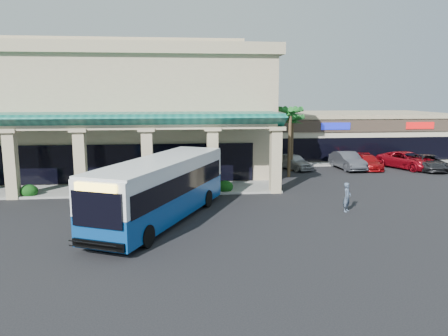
{
  "coord_description": "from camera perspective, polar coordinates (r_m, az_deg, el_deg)",
  "views": [
    {
      "loc": [
        -0.87,
        -24.91,
        6.98
      ],
      "look_at": [
        2.09,
        3.17,
        2.2
      ],
      "focal_mm": 35.0,
      "sensor_mm": 36.0,
      "label": 1
    }
  ],
  "objects": [
    {
      "name": "main_building",
      "position": [
        41.55,
        -16.04,
        7.44
      ],
      "size": [
        30.8,
        14.8,
        11.35
      ],
      "primitive_type": null,
      "color": "tan",
      "rests_on": "ground"
    },
    {
      "name": "palm_0",
      "position": [
        37.29,
        8.58,
        3.84
      ],
      "size": [
        2.4,
        2.4,
        6.6
      ],
      "primitive_type": null,
      "color": "#195F20",
      "rests_on": "ground"
    },
    {
      "name": "palm_1",
      "position": [
        40.47,
        8.87,
        3.71
      ],
      "size": [
        2.4,
        2.4,
        5.8
      ],
      "primitive_type": null,
      "color": "#195F20",
      "rests_on": "ground"
    },
    {
      "name": "transit_bus",
      "position": [
        24.37,
        -8.19,
        -2.91
      ],
      "size": [
        7.87,
        12.53,
        3.48
      ],
      "primitive_type": null,
      "rotation": [
        0.0,
        0.0,
        -0.43
      ],
      "color": "navy",
      "rests_on": "ground"
    },
    {
      "name": "strip_mall",
      "position": [
        52.62,
        15.06,
        4.34
      ],
      "size": [
        22.5,
        12.5,
        4.9
      ],
      "primitive_type": null,
      "color": "beige",
      "rests_on": "ground"
    },
    {
      "name": "car_silver",
      "position": [
        41.5,
        9.06,
        0.85
      ],
      "size": [
        3.46,
        4.75,
        1.5
      ],
      "primitive_type": "imported",
      "rotation": [
        0.0,
        0.0,
        0.43
      ],
      "color": "#A5A5A5",
      "rests_on": "ground"
    },
    {
      "name": "arcade",
      "position": [
        32.76,
        -18.55,
        1.87
      ],
      "size": [
        30.0,
        6.2,
        5.7
      ],
      "primitive_type": null,
      "color": "#0F5D51",
      "rests_on": "ground"
    },
    {
      "name": "car_extra",
      "position": [
        44.76,
        25.15,
        0.65
      ],
      "size": [
        3.27,
        5.54,
        1.44
      ],
      "primitive_type": "imported",
      "rotation": [
        0.0,
        0.0,
        -0.18
      ],
      "color": "black",
      "rests_on": "ground"
    },
    {
      "name": "broadleaf_tree",
      "position": [
        44.93,
        4.75,
        3.73
      ],
      "size": [
        2.6,
        2.6,
        4.81
      ],
      "primitive_type": null,
      "color": "#0D390D",
      "rests_on": "ground"
    },
    {
      "name": "pedestrian",
      "position": [
        27.25,
        15.77,
        -3.69
      ],
      "size": [
        0.74,
        0.76,
        1.77
      ],
      "primitive_type": "imported",
      "rotation": [
        0.0,
        0.0,
        0.84
      ],
      "color": "#425167",
      "rests_on": "ground"
    },
    {
      "name": "car_white",
      "position": [
        42.6,
        15.81,
        0.94
      ],
      "size": [
        2.04,
        5.12,
        1.65
      ],
      "primitive_type": "imported",
      "rotation": [
        0.0,
        0.0,
        0.06
      ],
      "color": "#3B3D44",
      "rests_on": "ground"
    },
    {
      "name": "car_red",
      "position": [
        43.31,
        18.3,
        0.73
      ],
      "size": [
        2.31,
        4.72,
        1.32
      ],
      "primitive_type": "imported",
      "rotation": [
        0.0,
        0.0,
        -0.1
      ],
      "color": "#9C0A0F",
      "rests_on": "ground"
    },
    {
      "name": "car_gray",
      "position": [
        44.85,
        22.76,
        0.93
      ],
      "size": [
        4.75,
        6.33,
        1.6
      ],
      "primitive_type": "imported",
      "rotation": [
        0.0,
        0.0,
        0.42
      ],
      "color": "maroon",
      "rests_on": "ground"
    },
    {
      "name": "ground",
      "position": [
        25.88,
        -3.9,
        -6.06
      ],
      "size": [
        110.0,
        110.0,
        0.0
      ],
      "primitive_type": "plane",
      "color": "black"
    }
  ]
}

